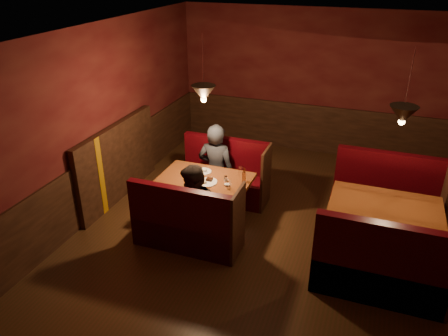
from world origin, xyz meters
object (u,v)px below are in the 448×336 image
(main_bench_near, at_px, (187,228))
(main_bench_far, at_px, (225,179))
(main_table, at_px, (206,188))
(second_table, at_px, (383,218))
(diner_a, at_px, (216,153))
(diner_b, at_px, (195,195))
(second_bench_near, at_px, (381,272))
(second_bench_far, at_px, (385,203))

(main_bench_near, bearing_deg, main_bench_far, 90.00)
(main_table, bearing_deg, second_table, -0.41)
(main_table, distance_m, diner_a, 0.73)
(main_table, xyz_separation_m, diner_b, (0.08, -0.60, 0.20))
(main_bench_near, relative_size, diner_b, 0.98)
(second_bench_near, relative_size, diner_b, 1.02)
(main_bench_far, xyz_separation_m, second_bench_near, (2.58, -1.66, 0.03))
(second_bench_near, xyz_separation_m, diner_b, (-2.52, 0.28, 0.41))
(second_bench_near, bearing_deg, main_bench_near, 177.97)
(main_bench_far, distance_m, main_bench_near, 1.57)
(second_bench_far, xyz_separation_m, second_bench_near, (0.00, -1.71, 0.00))
(main_table, relative_size, second_table, 0.96)
(second_bench_near, bearing_deg, main_table, 161.40)
(diner_a, bearing_deg, second_bench_near, 149.30)
(main_table, xyz_separation_m, second_table, (2.57, -0.02, 0.03))
(main_bench_far, distance_m, second_table, 2.69)
(second_bench_far, height_order, diner_b, diner_b)
(second_table, distance_m, second_bench_far, 0.89)
(main_bench_near, bearing_deg, second_bench_near, -2.03)
(second_bench_far, bearing_deg, diner_a, -176.32)
(main_table, height_order, second_bench_near, second_bench_near)
(main_bench_far, bearing_deg, second_bench_far, 1.20)
(main_bench_far, distance_m, second_bench_far, 2.58)
(diner_b, bearing_deg, main_table, 106.39)
(second_bench_far, distance_m, diner_a, 2.75)
(second_table, distance_m, second_bench_near, 0.89)
(second_bench_near, distance_m, diner_b, 2.57)
(second_table, xyz_separation_m, second_bench_near, (0.03, -0.86, -0.24))
(main_bench_near, bearing_deg, diner_a, 94.49)
(main_table, height_order, diner_b, diner_b)
(second_bench_near, bearing_deg, main_bench_far, 147.31)
(second_bench_far, distance_m, second_bench_near, 1.71)
(diner_b, bearing_deg, second_bench_near, 2.77)
(second_bench_near, distance_m, diner_a, 3.14)
(main_table, height_order, main_bench_far, main_bench_far)
(main_bench_near, distance_m, second_bench_near, 2.59)
(main_bench_far, bearing_deg, diner_a, -133.65)
(second_table, xyz_separation_m, diner_a, (-2.66, 0.68, 0.25))
(main_bench_far, relative_size, second_bench_far, 0.96)
(main_table, xyz_separation_m, main_bench_far, (0.02, 0.78, -0.24))
(diner_a, relative_size, diner_b, 1.10)
(main_bench_far, xyz_separation_m, second_table, (2.55, -0.80, 0.27))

